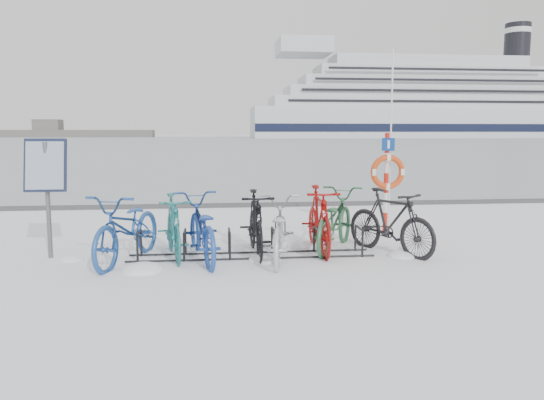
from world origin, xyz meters
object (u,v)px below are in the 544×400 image
Objects in this scene: bike_rack at (252,246)px; cruise_ferry at (423,107)px; info_board at (46,173)px; lifebuoy_station at (387,172)px.

bike_rack is 218.16m from cruise_ferry.
cruise_ferry is at bearing 67.34° from bike_rack.
lifebuoy_station is at bearing 13.42° from info_board.
lifebuoy_station reaches higher than info_board.
info_board reaches higher than bike_rack.
info_board is at bearing -113.48° from cruise_ferry.
lifebuoy_station reaches higher than bike_rack.
info_board is at bearing 175.47° from bike_rack.
lifebuoy_station is (6.13, 1.55, -0.16)m from info_board.
info_board is 6.32m from lifebuoy_station.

